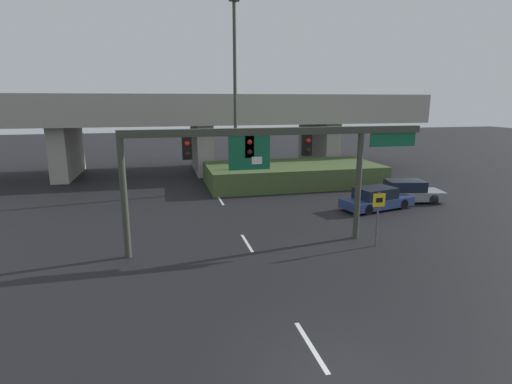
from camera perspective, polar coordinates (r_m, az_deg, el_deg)
ground_plane at (r=11.00m, az=10.04°, el=-23.92°), size 160.00×160.00×0.00m
lane_markings at (r=22.87m, az=-3.51°, el=-3.75°), size 0.14×44.11×0.01m
signal_gantry at (r=17.66m, az=1.99°, el=5.72°), size 13.71×0.44×5.40m
speed_limit_sign at (r=18.90m, az=17.04°, el=-2.68°), size 0.60×0.11×2.54m
highway_light_pole_near at (r=29.27m, az=-3.00°, el=13.90°), size 0.70×0.36×13.37m
overpass_bridge at (r=38.06m, az=-7.92°, el=10.21°), size 41.53×9.73×7.09m
grass_embankment at (r=32.19m, az=5.25°, el=2.57°), size 13.67×6.53×1.60m
parked_sedan_near_right at (r=25.69m, az=16.81°, el=-0.96°), size 4.84×2.78×1.37m
parked_sedan_mid_right at (r=28.24m, az=20.68°, el=0.03°), size 4.82×2.61×1.43m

